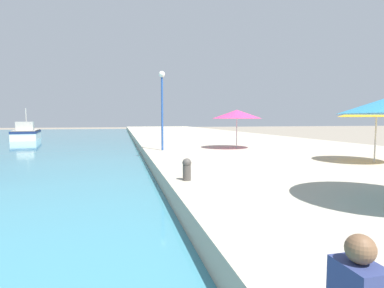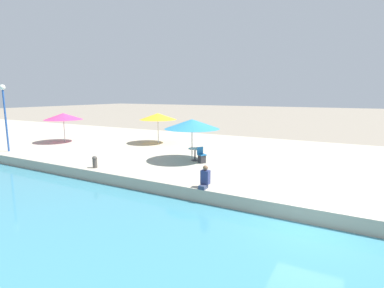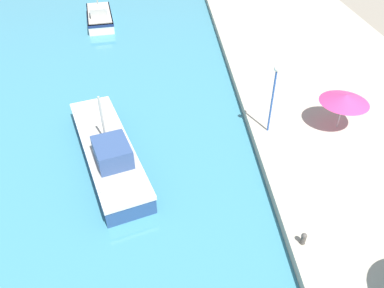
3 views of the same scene
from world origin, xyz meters
TOP-DOWN VIEW (x-y plane):
  - ground_plane at (0.00, 0.00)m, footprint 200.00×200.00m
  - cafe_umbrella_pink at (4.69, 7.30)m, footprint 3.28×3.28m
  - cafe_umbrella_white at (8.99, 12.82)m, footprint 2.96×2.96m
  - cafe_umbrella_striped at (5.69, 19.92)m, footprint 3.07×3.07m
  - cafe_table at (4.77, 7.14)m, footprint 0.80×0.80m
  - cafe_chair_left at (4.42, 6.51)m, footprint 0.56×0.57m
  - person_at_quay at (0.34, 4.25)m, footprint 0.52×0.36m
  - mooring_bollard at (0.58, 11.00)m, footprint 0.26×0.26m
  - lamppost at (1.04, 19.85)m, footprint 0.36×0.36m

SIDE VIEW (x-z plane):
  - ground_plane at x=0.00m, z-range 0.00..0.00m
  - cafe_chair_left at x=4.42m, z-range 0.48..1.39m
  - mooring_bollard at x=0.58m, z-range 0.64..1.29m
  - person_at_quay at x=0.34m, z-range 0.55..1.52m
  - cafe_table at x=4.77m, z-range 0.78..1.52m
  - cafe_umbrella_striped at x=5.69m, z-range 1.54..3.93m
  - cafe_umbrella_white at x=8.99m, z-range 1.56..3.98m
  - cafe_umbrella_pink at x=4.69m, z-range 1.57..4.05m
  - lamppost at x=1.04m, z-range 1.43..5.99m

